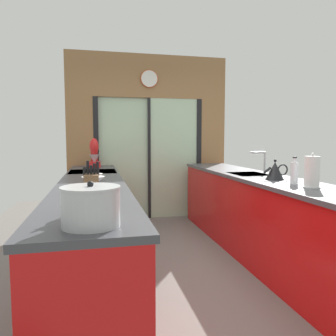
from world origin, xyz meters
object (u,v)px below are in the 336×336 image
Objects in this scene: mixing_bowl_mid at (93,181)px; soap_bottle at (294,172)px; mixing_bowl_far at (94,178)px; stock_pot at (91,206)px; mixing_bowl_near at (93,190)px; oven_range at (94,207)px; stand_mixer at (94,156)px; kettle at (275,171)px; knife_block at (92,192)px; paper_towel_roll at (312,172)px.

soap_bottle reaches higher than mixing_bowl_mid.
mixing_bowl_far is 0.62× the size of stock_pot.
mixing_bowl_far is 0.69× the size of soap_bottle.
mixing_bowl_far is at bearing 90.00° from stock_pot.
mixing_bowl_near is at bearing 90.00° from stock_pot.
mixing_bowl_mid reaches higher than mixing_bowl_far.
oven_range is at bearing 90.96° from mixing_bowl_far.
mixing_bowl_mid is at bearing -90.00° from stand_mixer.
stand_mixer reaches higher than kettle.
kettle is at bearing 16.25° from mixing_bowl_near.
mixing_bowl_far is 1.24m from knife_block.
mixing_bowl_near is at bearing -90.00° from mixing_bowl_far.
stand_mixer is 2.61m from kettle.
mixing_bowl_mid is 1.80m from soap_bottle.
kettle is (1.78, -1.90, -0.07)m from stand_mixer.
mixing_bowl_near is 0.86m from stock_pot.
mixing_bowl_mid is 1.85m from paper_towel_roll.
stock_pot is 1.05× the size of kettle.
mixing_bowl_mid is 1.99m from stand_mixer.
soap_bottle is at bearing -7.61° from mixing_bowl_mid.
mixing_bowl_near is at bearing -90.00° from stand_mixer.
paper_towel_roll is (1.80, -1.83, 0.60)m from oven_range.
stand_mixer is 1.58× the size of kettle.
paper_towel_roll reaches higher than mixing_bowl_near.
paper_towel_roll is at bearing -90.20° from kettle.
mixing_bowl_near is (0.02, -1.78, 0.50)m from oven_range.
soap_bottle is (1.78, -0.48, 0.06)m from mixing_bowl_far.
mixing_bowl_mid is 0.71× the size of stock_pot.
mixing_bowl_near is at bearing 178.35° from paper_towel_roll.
knife_block is at bearing -89.99° from mixing_bowl_near.
kettle is (1.80, -1.26, 0.56)m from oven_range.
oven_range is at bearing 144.98° from kettle.
knife_block is 1.85m from paper_towel_roll.
soap_bottle is (1.78, 0.75, -0.00)m from knife_block.
oven_range is 1.21m from mixing_bowl_far.
mixing_bowl_mid is 0.47× the size of stand_mixer.
kettle is 1.07× the size of soap_bottle.
stock_pot is at bearing -90.00° from mixing_bowl_far.
knife_block is 1.04× the size of stock_pot.
paper_towel_roll is at bearing -54.22° from stand_mixer.
kettle is at bearing 31.13° from knife_block.
stock_pot is 1.11× the size of soap_bottle.
soap_bottle reaches higher than oven_range.
paper_towel_roll reaches higher than mixing_bowl_mid.
stock_pot is at bearing -90.02° from knife_block.
mixing_bowl_mid is at bearing -177.20° from kettle.
oven_range is 2.41m from knife_block.
soap_bottle is at bearing -51.33° from stand_mixer.
oven_range is 3.68× the size of soap_bottle.
paper_towel_roll is (-0.00, -0.25, 0.03)m from soap_bottle.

